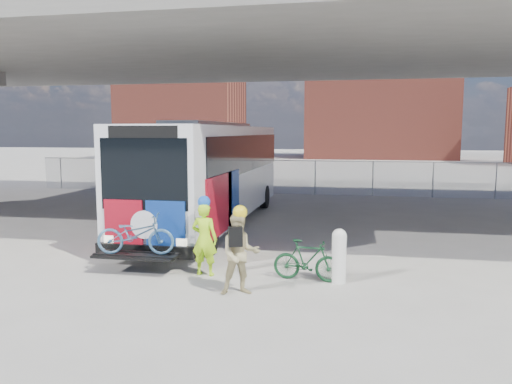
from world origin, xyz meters
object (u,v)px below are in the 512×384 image
(bollard, at_px, (339,254))
(bike_parked, at_px, (307,260))
(cyclist_hivis, at_px, (204,237))
(cyclist_tan, at_px, (240,253))
(bus, at_px, (213,167))

(bollard, relative_size, bike_parked, 0.78)
(cyclist_hivis, height_order, cyclist_tan, cyclist_hivis)
(bollard, distance_m, cyclist_tan, 2.34)
(bus, distance_m, bike_parked, 7.67)
(bus, relative_size, bollard, 10.59)
(bus, distance_m, cyclist_tan, 8.11)
(bollard, xyz_separation_m, cyclist_hivis, (-3.12, -0.00, 0.25))
(bollard, xyz_separation_m, cyclist_tan, (-1.98, -1.22, 0.23))
(cyclist_tan, height_order, bike_parked, cyclist_tan)
(bus, distance_m, cyclist_hivis, 6.63)
(cyclist_hivis, bearing_deg, cyclist_tan, 138.01)
(cyclist_tan, xyz_separation_m, bike_parked, (1.28, 1.22, -0.41))
(bus, bearing_deg, cyclist_hivis, -75.70)
(bus, relative_size, bike_parked, 8.25)
(cyclist_tan, bearing_deg, bollard, 11.23)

